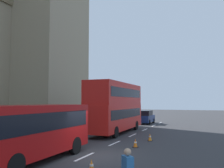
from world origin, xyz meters
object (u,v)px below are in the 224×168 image
at_px(traffic_cone_middle, 135,143).
at_px(traffic_cone_west, 91,166).
at_px(traffic_cone_east, 150,137).
at_px(sedan_lead, 146,117).
at_px(double_decker_bus, 116,105).

bearing_deg(traffic_cone_middle, traffic_cone_west, 178.62).
bearing_deg(traffic_cone_middle, traffic_cone_east, -6.19).
bearing_deg(sedan_lead, double_decker_bus, 178.38).
height_order(traffic_cone_west, traffic_cone_east, same).
bearing_deg(double_decker_bus, traffic_cone_east, -129.27).
bearing_deg(traffic_cone_middle, sedan_lead, 11.63).
relative_size(sedan_lead, traffic_cone_middle, 7.59).
bearing_deg(double_decker_bus, traffic_cone_west, -163.66).
xyz_separation_m(double_decker_bus, traffic_cone_west, (-12.64, -3.71, -2.43)).
height_order(sedan_lead, traffic_cone_east, sedan_lead).
xyz_separation_m(double_decker_bus, traffic_cone_east, (-3.42, -4.18, -2.43)).
distance_m(traffic_cone_middle, traffic_cone_east, 2.99).
bearing_deg(sedan_lead, traffic_cone_middle, -168.37).
xyz_separation_m(traffic_cone_middle, traffic_cone_east, (2.97, -0.32, 0.00)).
bearing_deg(double_decker_bus, sedan_lead, -1.62).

